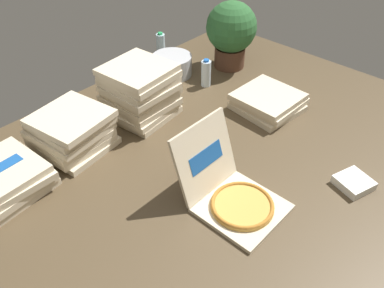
# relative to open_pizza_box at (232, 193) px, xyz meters

# --- Properties ---
(ground_plane) EXTENTS (3.20, 2.40, 0.02)m
(ground_plane) POSITION_rel_open_pizza_box_xyz_m (0.12, 0.24, -0.08)
(ground_plane) COLOR #4C3D28
(open_pizza_box) EXTENTS (0.37, 0.50, 0.38)m
(open_pizza_box) POSITION_rel_open_pizza_box_xyz_m (0.00, 0.00, 0.00)
(open_pizza_box) COLOR beige
(open_pizza_box) RESTS_ON ground_plane
(pizza_stack_center_near) EXTENTS (0.42, 0.42, 0.16)m
(pizza_stack_center_near) POSITION_rel_open_pizza_box_xyz_m (-0.70, 0.90, 0.01)
(pizza_stack_center_near) COLOR beige
(pizza_stack_center_near) RESTS_ON ground_plane
(pizza_stack_left_near) EXTENTS (0.41, 0.41, 0.11)m
(pizza_stack_left_near) POSITION_rel_open_pizza_box_xyz_m (0.82, 0.34, -0.01)
(pizza_stack_left_near) COLOR beige
(pizza_stack_left_near) RESTS_ON ground_plane
(pizza_stack_left_mid) EXTENTS (0.44, 0.43, 0.23)m
(pizza_stack_left_mid) POSITION_rel_open_pizza_box_xyz_m (-0.27, 0.95, 0.04)
(pizza_stack_left_mid) COLOR beige
(pizza_stack_left_mid) RESTS_ON ground_plane
(pizza_stack_left_far) EXTENTS (0.43, 0.41, 0.34)m
(pizza_stack_left_far) POSITION_rel_open_pizza_box_xyz_m (0.22, 0.91, 0.10)
(pizza_stack_left_far) COLOR beige
(pizza_stack_left_far) RESTS_ON ground_plane
(ice_bucket) EXTENTS (0.29, 0.29, 0.15)m
(ice_bucket) POSITION_rel_open_pizza_box_xyz_m (0.73, 1.14, 0.00)
(ice_bucket) COLOR #B7BABF
(ice_bucket) RESTS_ON ground_plane
(water_bottle_0) EXTENTS (0.07, 0.07, 0.20)m
(water_bottle_0) POSITION_rel_open_pizza_box_xyz_m (0.52, 1.07, 0.03)
(water_bottle_0) COLOR silver
(water_bottle_0) RESTS_ON ground_plane
(water_bottle_1) EXTENTS (0.07, 0.07, 0.20)m
(water_bottle_1) POSITION_rel_open_pizza_box_xyz_m (0.58, 1.00, 0.03)
(water_bottle_1) COLOR white
(water_bottle_1) RESTS_ON ground_plane
(water_bottle_2) EXTENTS (0.07, 0.07, 0.20)m
(water_bottle_2) POSITION_rel_open_pizza_box_xyz_m (0.78, 0.85, 0.03)
(water_bottle_2) COLOR silver
(water_bottle_2) RESTS_ON ground_plane
(water_bottle_3) EXTENTS (0.07, 0.07, 0.20)m
(water_bottle_3) POSITION_rel_open_pizza_box_xyz_m (0.87, 1.41, 0.03)
(water_bottle_3) COLOR silver
(water_bottle_3) RESTS_ON ground_plane
(water_bottle_4) EXTENTS (0.07, 0.07, 0.20)m
(water_bottle_4) POSITION_rel_open_pizza_box_xyz_m (0.51, 1.26, 0.03)
(water_bottle_4) COLOR white
(water_bottle_4) RESTS_ON ground_plane
(potted_plant) EXTENTS (0.37, 0.37, 0.50)m
(potted_plant) POSITION_rel_open_pizza_box_xyz_m (1.12, 0.91, 0.21)
(potted_plant) COLOR #513323
(potted_plant) RESTS_ON ground_plane
(napkin_pile) EXTENTS (0.21, 0.21, 0.05)m
(napkin_pile) POSITION_rel_open_pizza_box_xyz_m (0.53, -0.39, -0.05)
(napkin_pile) COLOR white
(napkin_pile) RESTS_ON ground_plane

